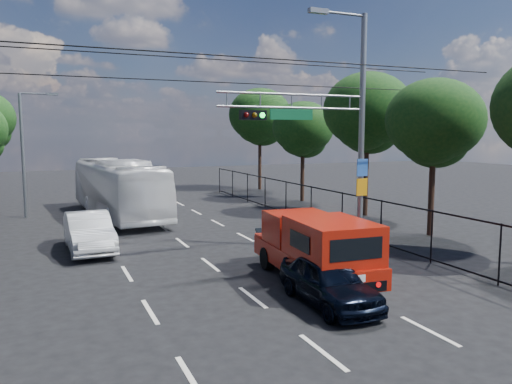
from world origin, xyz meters
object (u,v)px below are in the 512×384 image
signal_mast (336,122)px  red_pickup (315,246)px  white_bus (118,188)px  white_van (89,232)px  navy_hatchback (329,281)px

signal_mast → red_pickup: 5.93m
signal_mast → white_bus: size_ratio=0.80×
white_bus → white_van: 8.63m
white_bus → red_pickup: bearing=-81.7°
red_pickup → navy_hatchback: red_pickup is taller
white_van → navy_hatchback: bearing=-61.2°
red_pickup → white_bus: bearing=104.5°
signal_mast → white_bus: (-6.84, 12.33, -3.60)m
red_pickup → signal_mast: bearing=49.6°
navy_hatchback → white_bus: size_ratio=0.33×
signal_mast → white_bus: signal_mast is taller
signal_mast → white_van: signal_mast is taller
red_pickup → white_van: bearing=131.0°
signal_mast → navy_hatchback: bearing=-123.3°
white_van → white_bus: bearing=72.3°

